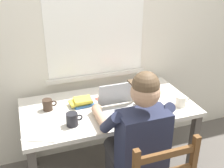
# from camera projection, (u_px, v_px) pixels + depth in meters

# --- Properties ---
(back_wall) EXTENTS (6.00, 0.08, 2.60)m
(back_wall) POSITION_uv_depth(u_px,v_px,m) (92.00, 28.00, 2.49)
(back_wall) COLOR silver
(back_wall) RESTS_ON ground
(desk) EXTENTS (1.44, 0.76, 0.74)m
(desk) POSITION_uv_depth(u_px,v_px,m) (108.00, 115.00, 2.37)
(desk) COLOR beige
(desk) RESTS_ON ground
(seated_person) EXTENTS (0.50, 0.60, 1.26)m
(seated_person) POSITION_uv_depth(u_px,v_px,m) (136.00, 138.00, 1.98)
(seated_person) COLOR #232842
(seated_person) RESTS_ON ground
(laptop) EXTENTS (0.33, 0.30, 0.23)m
(laptop) POSITION_uv_depth(u_px,v_px,m) (121.00, 106.00, 2.21)
(laptop) COLOR #ADAFB2
(laptop) RESTS_ON desk
(computer_mouse) EXTENTS (0.06, 0.10, 0.03)m
(computer_mouse) POSITION_uv_depth(u_px,v_px,m) (154.00, 105.00, 2.30)
(computer_mouse) COLOR black
(computer_mouse) RESTS_ON desk
(coffee_mug_white) EXTENTS (0.12, 0.09, 0.09)m
(coffee_mug_white) POSITION_uv_depth(u_px,v_px,m) (181.00, 101.00, 2.30)
(coffee_mug_white) COLOR silver
(coffee_mug_white) RESTS_ON desk
(coffee_mug_dark) EXTENTS (0.13, 0.09, 0.10)m
(coffee_mug_dark) POSITION_uv_depth(u_px,v_px,m) (72.00, 119.00, 2.04)
(coffee_mug_dark) COLOR black
(coffee_mug_dark) RESTS_ON desk
(coffee_mug_spare) EXTENTS (0.12, 0.08, 0.09)m
(coffee_mug_spare) POSITION_uv_depth(u_px,v_px,m) (48.00, 105.00, 2.24)
(coffee_mug_spare) COLOR #38281E
(coffee_mug_spare) RESTS_ON desk
(book_stack_main) EXTENTS (0.22, 0.17, 0.11)m
(book_stack_main) POSITION_uv_depth(u_px,v_px,m) (139.00, 91.00, 2.46)
(book_stack_main) COLOR #38844C
(book_stack_main) RESTS_ON desk
(book_stack_side) EXTENTS (0.21, 0.14, 0.06)m
(book_stack_side) POSITION_uv_depth(u_px,v_px,m) (82.00, 102.00, 2.32)
(book_stack_side) COLOR #2D5B9E
(book_stack_side) RESTS_ON desk
(paper_pile_near_laptop) EXTENTS (0.21, 0.19, 0.01)m
(paper_pile_near_laptop) POSITION_uv_depth(u_px,v_px,m) (144.00, 85.00, 2.68)
(paper_pile_near_laptop) COLOR silver
(paper_pile_near_laptop) RESTS_ON desk
(paper_pile_back_corner) EXTENTS (0.30, 0.26, 0.01)m
(paper_pile_back_corner) POSITION_uv_depth(u_px,v_px,m) (42.00, 134.00, 1.95)
(paper_pile_back_corner) COLOR white
(paper_pile_back_corner) RESTS_ON desk
(landscape_photo_print) EXTENTS (0.15, 0.13, 0.00)m
(landscape_photo_print) POSITION_uv_depth(u_px,v_px,m) (103.00, 98.00, 2.44)
(landscape_photo_print) COLOR #C63D33
(landscape_photo_print) RESTS_ON desk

